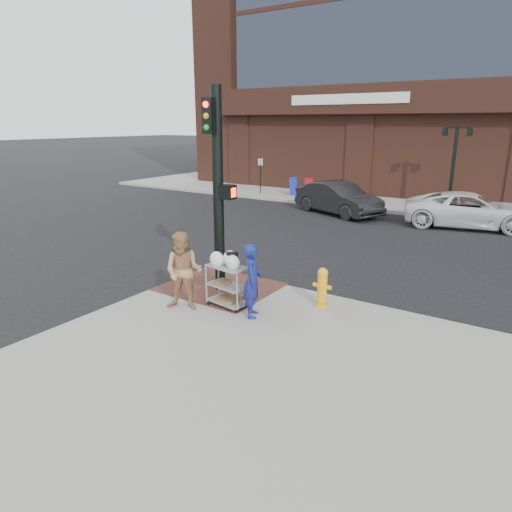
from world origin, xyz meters
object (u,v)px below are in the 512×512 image
Objects in this scene: traffic_signal_pole at (218,186)px; fire_hydrant at (322,287)px; utility_cart at (227,282)px; pedestrian_tan at (184,271)px; minivan_white at (470,210)px; sedan_dark at (338,198)px; woman_blue at (252,280)px; lamp_post at (454,159)px.

traffic_signal_pole is 3.49m from fire_hydrant.
utility_cart is at bearing -43.39° from traffic_signal_pole.
pedestrian_tan is 1.04m from utility_cart.
minivan_white is at bearing 83.87° from fire_hydrant.
fire_hydrant is (4.58, -11.28, -0.14)m from sedan_dark.
traffic_signal_pole is 2.63m from woman_blue.
pedestrian_tan reaches higher than sedan_dark.
woman_blue is 13.26m from minivan_white.
traffic_signal_pole is 0.95× the size of minivan_white.
woman_blue is 13.12m from sedan_dark.
woman_blue is (-0.85, -16.16, -1.63)m from lamp_post.
lamp_post is at bearing 90.78° from fire_hydrant.
pedestrian_tan is 3.22m from fire_hydrant.
utility_cart is 1.40× the size of fire_hydrant.
utility_cart is at bearing -146.93° from fire_hydrant.
fire_hydrant is at bearing -89.22° from lamp_post.
lamp_post reaches higher than minivan_white.
fire_hydrant is (-1.26, -11.70, -0.10)m from minivan_white.
traffic_signal_pole is 2.29m from pedestrian_tan.
traffic_signal_pole is 1.06× the size of sedan_dark.
sedan_dark is 12.78m from utility_cart.
fire_hydrant is at bearing 12.78° from pedestrian_tan.
woman_blue is at bearing -93.01° from lamp_post.
sedan_dark reaches higher than minivan_white.
traffic_signal_pole reaches higher than fire_hydrant.
traffic_signal_pole is at bearing -171.02° from fire_hydrant.
traffic_signal_pole is at bearing 30.93° from woman_blue.
fire_hydrant is (1.05, 1.36, -0.35)m from woman_blue.
sedan_dark is at bearing -13.62° from woman_blue.
lamp_post is 16.27m from woman_blue.
minivan_white is (2.31, 13.06, -0.25)m from woman_blue.
pedestrian_tan is at bearing 151.98° from minivan_white.
woman_blue is at bearing -4.44° from pedestrian_tan.
lamp_post is at bearing 12.92° from minivan_white.
pedestrian_tan is 13.31m from sedan_dark.
sedan_dark reaches higher than fire_hydrant.
traffic_signal_pole reaches higher than woman_blue.
pedestrian_tan is (-2.38, -16.68, -1.56)m from lamp_post.
pedestrian_tan reaches higher than utility_cart.
lamp_post is 4.21× the size of fire_hydrant.
utility_cart is at bearing -144.94° from sedan_dark.
minivan_white is at bearing 50.99° from pedestrian_tan.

